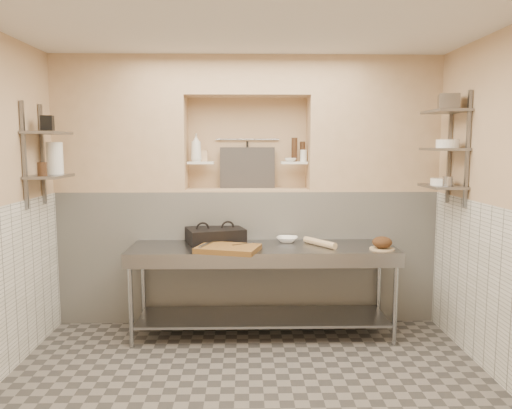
{
  "coord_description": "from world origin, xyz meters",
  "views": [
    {
      "loc": [
        -0.03,
        -3.61,
        1.89
      ],
      "look_at": [
        0.07,
        0.9,
        1.35
      ],
      "focal_mm": 35.0,
      "sensor_mm": 36.0,
      "label": 1
    }
  ],
  "objects_px": {
    "panini_press": "(215,235)",
    "cutting_board": "(228,249)",
    "rolling_pin": "(320,243)",
    "bread_loaf": "(382,242)",
    "mixing_bowl": "(287,239)",
    "bowl_alcove": "(291,160)",
    "jug_left": "(55,158)",
    "prep_table": "(263,272)",
    "bottle_soap": "(196,148)"
  },
  "relations": [
    {
      "from": "panini_press",
      "to": "cutting_board",
      "type": "height_order",
      "value": "panini_press"
    },
    {
      "from": "rolling_pin",
      "to": "bread_loaf",
      "type": "height_order",
      "value": "bread_loaf"
    },
    {
      "from": "mixing_bowl",
      "to": "cutting_board",
      "type": "bearing_deg",
      "value": -143.25
    },
    {
      "from": "bowl_alcove",
      "to": "cutting_board",
      "type": "bearing_deg",
      "value": -130.49
    },
    {
      "from": "rolling_pin",
      "to": "bread_loaf",
      "type": "xyz_separation_m",
      "value": [
        0.57,
        -0.18,
        0.04
      ]
    },
    {
      "from": "panini_press",
      "to": "mixing_bowl",
      "type": "xyz_separation_m",
      "value": [
        0.73,
        0.03,
        -0.05
      ]
    },
    {
      "from": "bread_loaf",
      "to": "jug_left",
      "type": "distance_m",
      "value": 3.22
    },
    {
      "from": "panini_press",
      "to": "bread_loaf",
      "type": "relative_size",
      "value": 3.46
    },
    {
      "from": "prep_table",
      "to": "rolling_pin",
      "type": "height_order",
      "value": "rolling_pin"
    },
    {
      "from": "mixing_bowl",
      "to": "bowl_alcove",
      "type": "height_order",
      "value": "bowl_alcove"
    },
    {
      "from": "prep_table",
      "to": "bread_loaf",
      "type": "relative_size",
      "value": 13.92
    },
    {
      "from": "rolling_pin",
      "to": "bottle_soap",
      "type": "bearing_deg",
      "value": 157.24
    },
    {
      "from": "bread_loaf",
      "to": "bowl_alcove",
      "type": "xyz_separation_m",
      "value": [
        -0.81,
        0.71,
        0.76
      ]
    },
    {
      "from": "prep_table",
      "to": "bottle_soap",
      "type": "xyz_separation_m",
      "value": [
        -0.69,
        0.55,
        1.22
      ]
    },
    {
      "from": "prep_table",
      "to": "bread_loaf",
      "type": "xyz_separation_m",
      "value": [
        1.13,
        -0.16,
        0.33
      ]
    },
    {
      "from": "bottle_soap",
      "to": "jug_left",
      "type": "xyz_separation_m",
      "value": [
        -1.29,
        -0.53,
        -0.1
      ]
    },
    {
      "from": "cutting_board",
      "to": "bread_loaf",
      "type": "relative_size",
      "value": 2.99
    },
    {
      "from": "jug_left",
      "to": "panini_press",
      "type": "bearing_deg",
      "value": 7.03
    },
    {
      "from": "panini_press",
      "to": "rolling_pin",
      "type": "bearing_deg",
      "value": -27.2
    },
    {
      "from": "mixing_bowl",
      "to": "bottle_soap",
      "type": "xyz_separation_m",
      "value": [
        -0.95,
        0.31,
        0.93
      ]
    },
    {
      "from": "panini_press",
      "to": "bottle_soap",
      "type": "distance_m",
      "value": 0.97
    },
    {
      "from": "prep_table",
      "to": "mixing_bowl",
      "type": "relative_size",
      "value": 11.94
    },
    {
      "from": "prep_table",
      "to": "mixing_bowl",
      "type": "height_order",
      "value": "mixing_bowl"
    },
    {
      "from": "bowl_alcove",
      "to": "jug_left",
      "type": "height_order",
      "value": "jug_left"
    },
    {
      "from": "jug_left",
      "to": "bottle_soap",
      "type": "bearing_deg",
      "value": 22.19
    },
    {
      "from": "rolling_pin",
      "to": "bread_loaf",
      "type": "relative_size",
      "value": 2.29
    },
    {
      "from": "mixing_bowl",
      "to": "jug_left",
      "type": "distance_m",
      "value": 2.41
    },
    {
      "from": "mixing_bowl",
      "to": "jug_left",
      "type": "bearing_deg",
      "value": -174.53
    },
    {
      "from": "panini_press",
      "to": "bowl_alcove",
      "type": "distance_m",
      "value": 1.15
    },
    {
      "from": "prep_table",
      "to": "bowl_alcove",
      "type": "relative_size",
      "value": 20.63
    },
    {
      "from": "prep_table",
      "to": "bowl_alcove",
      "type": "xyz_separation_m",
      "value": [
        0.32,
        0.55,
        1.09
      ]
    },
    {
      "from": "bottle_soap",
      "to": "panini_press",
      "type": "bearing_deg",
      "value": -57.78
    },
    {
      "from": "cutting_board",
      "to": "jug_left",
      "type": "bearing_deg",
      "value": 172.19
    },
    {
      "from": "rolling_pin",
      "to": "jug_left",
      "type": "xyz_separation_m",
      "value": [
        -2.55,
        -0.0,
        0.83
      ]
    },
    {
      "from": "panini_press",
      "to": "bottle_soap",
      "type": "xyz_separation_m",
      "value": [
        -0.22,
        0.34,
        0.89
      ]
    },
    {
      "from": "cutting_board",
      "to": "rolling_pin",
      "type": "height_order",
      "value": "rolling_pin"
    },
    {
      "from": "bowl_alcove",
      "to": "rolling_pin",
      "type": "bearing_deg",
      "value": -65.16
    },
    {
      "from": "bowl_alcove",
      "to": "bread_loaf",
      "type": "bearing_deg",
      "value": -41.16
    },
    {
      "from": "cutting_board",
      "to": "bowl_alcove",
      "type": "distance_m",
      "value": 1.28
    },
    {
      "from": "bread_loaf",
      "to": "mixing_bowl",
      "type": "bearing_deg",
      "value": 155.74
    },
    {
      "from": "prep_table",
      "to": "bread_loaf",
      "type": "height_order",
      "value": "bread_loaf"
    },
    {
      "from": "panini_press",
      "to": "jug_left",
      "type": "distance_m",
      "value": 1.71
    },
    {
      "from": "cutting_board",
      "to": "mixing_bowl",
      "type": "distance_m",
      "value": 0.74
    },
    {
      "from": "bread_loaf",
      "to": "jug_left",
      "type": "height_order",
      "value": "jug_left"
    },
    {
      "from": "cutting_board",
      "to": "panini_press",
      "type": "bearing_deg",
      "value": 109.12
    },
    {
      "from": "cutting_board",
      "to": "jug_left",
      "type": "relative_size",
      "value": 1.84
    },
    {
      "from": "cutting_board",
      "to": "mixing_bowl",
      "type": "relative_size",
      "value": 2.57
    },
    {
      "from": "prep_table",
      "to": "panini_press",
      "type": "distance_m",
      "value": 0.62
    },
    {
      "from": "mixing_bowl",
      "to": "jug_left",
      "type": "xyz_separation_m",
      "value": [
        -2.24,
        -0.21,
        0.84
      ]
    },
    {
      "from": "cutting_board",
      "to": "bottle_soap",
      "type": "xyz_separation_m",
      "value": [
        -0.36,
        0.76,
        0.94
      ]
    }
  ]
}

